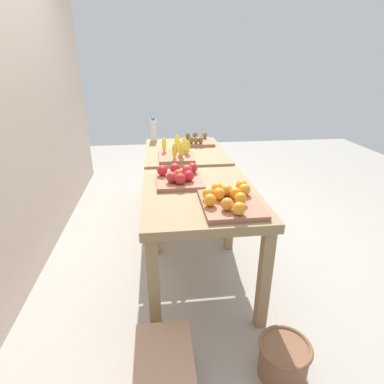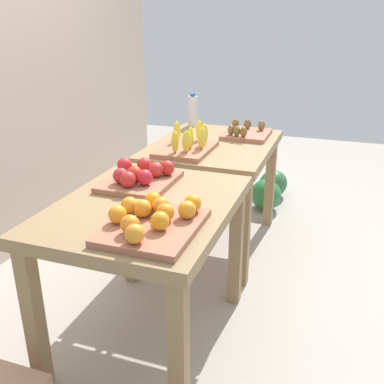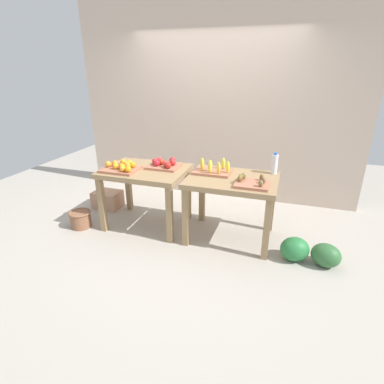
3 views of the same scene
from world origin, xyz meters
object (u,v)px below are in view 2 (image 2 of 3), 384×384
at_px(orange_bin, 153,220).
at_px(kiwi_bin, 246,133).
at_px(banana_crate, 187,145).
at_px(water_bottle, 193,111).
at_px(apple_bin, 140,177).
at_px(display_table_right, 213,159).
at_px(watermelon_pile, 269,189).
at_px(display_table_left, 146,225).

xyz_separation_m(orange_bin, kiwi_bin, (1.61, -0.02, -0.01)).
bearing_deg(banana_crate, orange_bin, -167.24).
xyz_separation_m(orange_bin, water_bottle, (1.80, 0.46, 0.08)).
height_order(orange_bin, apple_bin, apple_bin).
relative_size(display_table_right, apple_bin, 2.60).
distance_m(display_table_right, orange_bin, 1.38).
height_order(display_table_right, watermelon_pile, display_table_right).
distance_m(orange_bin, water_bottle, 1.86).
relative_size(banana_crate, water_bottle, 1.71).
bearing_deg(kiwi_bin, water_bottle, 67.54).
distance_m(banana_crate, water_bottle, 0.74).
relative_size(apple_bin, watermelon_pile, 0.58).
bearing_deg(apple_bin, banana_crate, -2.27).
xyz_separation_m(water_bottle, watermelon_pile, (0.48, -0.58, -0.78)).
distance_m(display_table_right, watermelon_pile, 1.10).
xyz_separation_m(display_table_left, water_bottle, (1.56, 0.31, 0.24)).
height_order(display_table_right, kiwi_bin, kiwi_bin).
relative_size(banana_crate, kiwi_bin, 1.22).
xyz_separation_m(apple_bin, kiwi_bin, (1.16, -0.30, -0.01)).
xyz_separation_m(banana_crate, watermelon_pile, (1.18, -0.37, -0.70)).
bearing_deg(watermelon_pile, banana_crate, 162.67).
distance_m(apple_bin, water_bottle, 1.37).
xyz_separation_m(display_table_right, watermelon_pile, (0.92, -0.27, -0.54)).
xyz_separation_m(display_table_right, water_bottle, (0.44, 0.31, 0.24)).
relative_size(display_table_left, apple_bin, 2.60).
relative_size(orange_bin, water_bottle, 1.73).
relative_size(water_bottle, watermelon_pile, 0.37).
bearing_deg(water_bottle, banana_crate, -163.44).
xyz_separation_m(orange_bin, watermelon_pile, (2.28, -0.12, -0.70)).
relative_size(orange_bin, banana_crate, 1.01).
xyz_separation_m(display_table_right, kiwi_bin, (0.25, -0.17, 0.14)).
bearing_deg(display_table_right, water_bottle, 34.93).
xyz_separation_m(display_table_left, display_table_right, (1.12, 0.00, 0.00)).
bearing_deg(kiwi_bin, display_table_right, 145.52).
bearing_deg(display_table_right, orange_bin, -173.76).
distance_m(orange_bin, watermelon_pile, 2.39).
xyz_separation_m(orange_bin, banana_crate, (1.10, 0.25, 0.00)).
bearing_deg(orange_bin, banana_crate, 12.76).
height_order(apple_bin, water_bottle, water_bottle).
xyz_separation_m(display_table_left, kiwi_bin, (1.37, -0.17, 0.14)).
relative_size(display_table_right, orange_bin, 2.33).
height_order(display_table_right, orange_bin, orange_bin).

